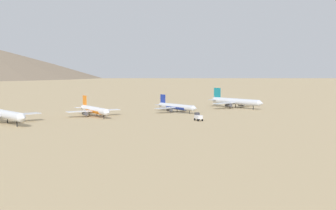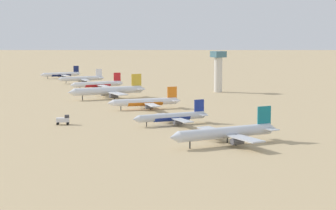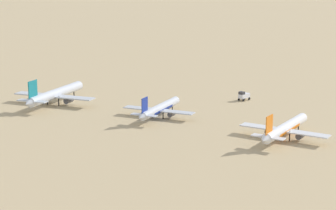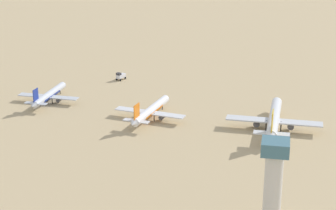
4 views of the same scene
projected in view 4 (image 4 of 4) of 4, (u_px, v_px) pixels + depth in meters
ground_plane at (274, 131)px, 221.60m from camera, size 1800.00×1800.00×0.00m
parked_jet_3 at (274, 118)px, 222.13m from camera, size 44.73×36.27×12.91m
parked_jet_4 at (151, 111)px, 233.04m from camera, size 35.94×29.42×10.41m
parked_jet_5 at (49, 95)px, 252.82m from camera, size 33.46×27.16×9.65m
service_truck at (121, 76)px, 284.66m from camera, size 5.68×4.30×3.90m
control_tower at (273, 178)px, 153.28m from camera, size 7.20×7.20×24.29m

